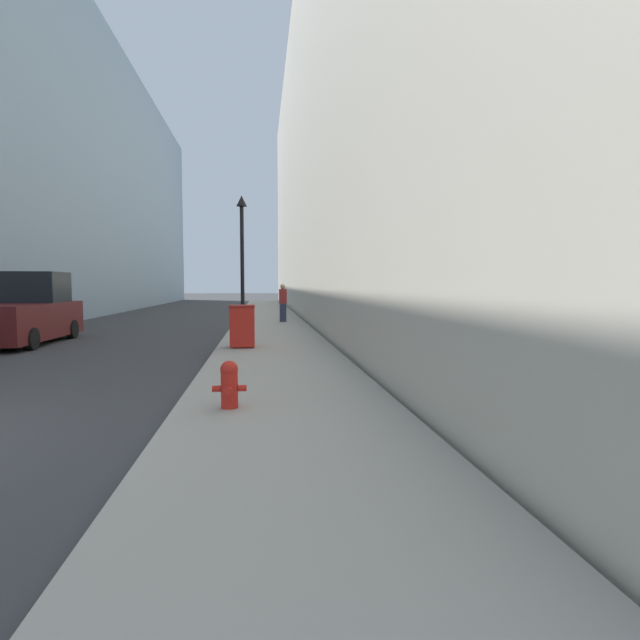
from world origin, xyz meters
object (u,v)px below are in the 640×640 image
lamppost (242,252)px  pedestrian_on_sidewalk (283,303)px  fire_hydrant (229,383)px  pickup_truck (25,314)px  trash_bin (242,326)px

lamppost → pedestrian_on_sidewalk: 5.11m
fire_hydrant → pickup_truck: (-6.95, 9.65, 0.45)m
lamppost → trash_bin: bearing=-88.1°
fire_hydrant → pedestrian_on_sidewalk: bearing=84.8°
fire_hydrant → pedestrian_on_sidewalk: (1.46, 16.13, 0.53)m
pickup_truck → fire_hydrant: bearing=-54.2°
fire_hydrant → pickup_truck: 11.89m
lamppost → pickup_truck: (-6.72, -2.12, -2.14)m
trash_bin → pedestrian_on_sidewalk: (1.52, 9.28, 0.28)m
pickup_truck → pedestrian_on_sidewalk: (8.40, 6.48, 0.08)m
pedestrian_on_sidewalk → trash_bin: bearing=-99.3°
pickup_truck → lamppost: bearing=17.5°
fire_hydrant → lamppost: size_ratio=0.13×
fire_hydrant → trash_bin: trash_bin is taller
lamppost → pickup_truck: bearing=-162.5°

